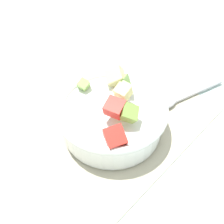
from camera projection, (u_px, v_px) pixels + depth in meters
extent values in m
plane|color=silver|center=(107.00, 129.00, 0.60)|extent=(2.40, 2.40, 0.00)
cube|color=#BCB299|center=(107.00, 128.00, 0.60)|extent=(0.48, 0.32, 0.01)
cylinder|color=white|center=(112.00, 118.00, 0.57)|extent=(0.21, 0.21, 0.06)
torus|color=white|center=(112.00, 108.00, 0.55)|extent=(0.23, 0.23, 0.02)
cube|color=#8CB74C|center=(129.00, 112.00, 0.50)|extent=(0.04, 0.05, 0.04)
cube|color=#93C160|center=(124.00, 81.00, 0.58)|extent=(0.03, 0.03, 0.03)
cube|color=red|center=(115.00, 137.00, 0.48)|extent=(0.05, 0.06, 0.04)
cube|color=#93C160|center=(84.00, 85.00, 0.58)|extent=(0.03, 0.03, 0.04)
cube|color=beige|center=(126.00, 88.00, 0.55)|extent=(0.04, 0.04, 0.03)
cube|color=#E5D684|center=(123.00, 92.00, 0.53)|extent=(0.03, 0.03, 0.03)
cube|color=beige|center=(116.00, 77.00, 0.58)|extent=(0.06, 0.05, 0.05)
cube|color=red|center=(115.00, 107.00, 0.50)|extent=(0.05, 0.04, 0.03)
ellipsoid|color=#B7B7BC|center=(165.00, 103.00, 0.64)|extent=(0.06, 0.05, 0.01)
cube|color=#B7B7BC|center=(196.00, 90.00, 0.67)|extent=(0.16, 0.06, 0.01)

